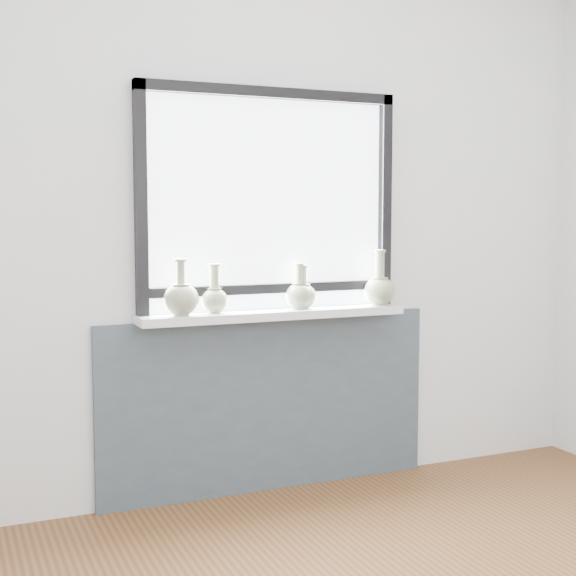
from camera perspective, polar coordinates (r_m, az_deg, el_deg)
name	(u,v)px	position (r m, az deg, el deg)	size (l,w,h in m)	color
back_wall	(267,226)	(3.88, -1.53, 4.44)	(3.60, 0.02, 2.60)	silver
apron_panel	(269,404)	(3.97, -1.34, -8.23)	(1.70, 0.03, 0.86)	#404D56
windowsill	(275,314)	(3.82, -0.96, -1.88)	(1.32, 0.18, 0.04)	silver
window	(269,196)	(3.85, -1.33, 6.54)	(1.30, 0.06, 1.05)	black
vase_a	(181,298)	(3.64, -7.61, -0.68)	(0.16, 0.16, 0.26)	#9AA581
vase_b	(215,297)	(3.72, -5.25, -0.64)	(0.13, 0.13, 0.23)	#9AA581
vase_c	(299,294)	(3.87, 0.80, -0.45)	(0.14, 0.14, 0.22)	#9AA581
vase_d	(303,295)	(3.88, 1.09, -0.48)	(0.13, 0.13, 0.21)	#9AA581
vase_e	(380,288)	(4.04, 6.53, -0.03)	(0.16, 0.16, 0.28)	#9AA581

